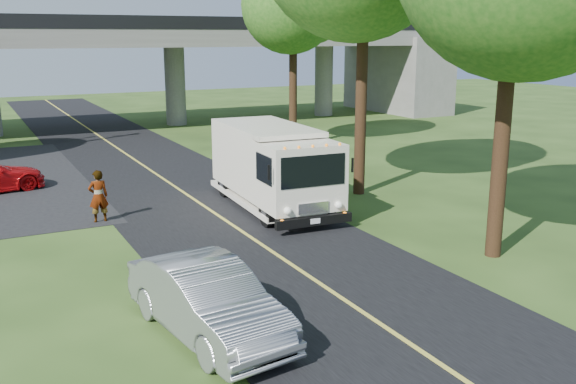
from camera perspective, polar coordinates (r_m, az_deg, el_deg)
ground at (r=15.31m, az=5.40°, el=-9.86°), size 120.00×120.00×0.00m
road at (r=23.87m, az=-7.59°, el=-1.20°), size 7.00×90.00×0.02m
lane_line at (r=23.87m, az=-7.59°, el=-1.16°), size 0.12×90.00×0.01m
overpass at (r=44.46m, az=-17.62°, el=11.10°), size 54.00×10.00×7.30m
step_van at (r=23.09m, az=-1.38°, el=2.46°), size 2.99×7.17×2.95m
silver_sedan at (r=13.58m, az=-7.16°, el=-9.51°), size 2.30×4.90×1.55m
pedestrian at (r=22.32m, az=-16.50°, el=-0.37°), size 0.67×0.45×1.79m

